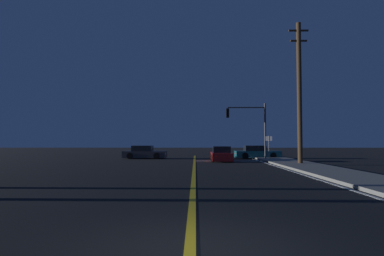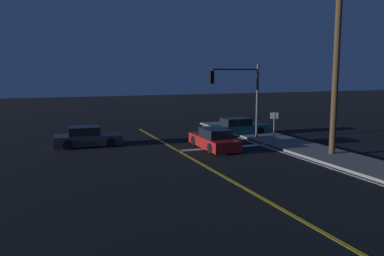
{
  "view_description": "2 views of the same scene",
  "coord_description": "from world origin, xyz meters",
  "px_view_note": "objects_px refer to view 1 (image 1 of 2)",
  "views": [
    {
      "loc": [
        0.09,
        -5.23,
        1.82
      ],
      "look_at": [
        -0.22,
        22.44,
        2.95
      ],
      "focal_mm": 29.46,
      "sensor_mm": 36.0,
      "label": 1
    },
    {
      "loc": [
        -8.14,
        -0.22,
        5.02
      ],
      "look_at": [
        0.47,
        22.18,
        1.59
      ],
      "focal_mm": 37.73,
      "sensor_mm": 36.0,
      "label": 2
    }
  ],
  "objects_px": {
    "car_far_approaching_charcoal": "(144,153)",
    "car_mid_block_red": "(221,155)",
    "traffic_signal_near_right": "(251,122)",
    "utility_pole_right": "(299,92)",
    "street_sign_corner": "(269,144)",
    "car_lead_oncoming_teal": "(257,153)"
  },
  "relations": [
    {
      "from": "car_lead_oncoming_teal",
      "to": "car_far_approaching_charcoal",
      "type": "xyz_separation_m",
      "value": [
        -11.63,
        -0.61,
        0.0
      ]
    },
    {
      "from": "traffic_signal_near_right",
      "to": "utility_pole_right",
      "type": "bearing_deg",
      "value": 109.99
    },
    {
      "from": "car_mid_block_red",
      "to": "utility_pole_right",
      "type": "height_order",
      "value": "utility_pole_right"
    },
    {
      "from": "car_lead_oncoming_teal",
      "to": "traffic_signal_near_right",
      "type": "height_order",
      "value": "traffic_signal_near_right"
    },
    {
      "from": "car_far_approaching_charcoal",
      "to": "car_mid_block_red",
      "type": "xyz_separation_m",
      "value": [
        7.56,
        -3.81,
        0.0
      ]
    },
    {
      "from": "traffic_signal_near_right",
      "to": "utility_pole_right",
      "type": "height_order",
      "value": "utility_pole_right"
    },
    {
      "from": "utility_pole_right",
      "to": "car_mid_block_red",
      "type": "bearing_deg",
      "value": 140.99
    },
    {
      "from": "street_sign_corner",
      "to": "car_mid_block_red",
      "type": "bearing_deg",
      "value": 174.25
    },
    {
      "from": "car_far_approaching_charcoal",
      "to": "street_sign_corner",
      "type": "relative_size",
      "value": 1.95
    },
    {
      "from": "car_mid_block_red",
      "to": "street_sign_corner",
      "type": "xyz_separation_m",
      "value": [
        4.21,
        -0.42,
        0.96
      ]
    },
    {
      "from": "car_lead_oncoming_teal",
      "to": "car_far_approaching_charcoal",
      "type": "relative_size",
      "value": 1.06
    },
    {
      "from": "car_lead_oncoming_teal",
      "to": "traffic_signal_near_right",
      "type": "distance_m",
      "value": 3.84
    },
    {
      "from": "car_lead_oncoming_teal",
      "to": "traffic_signal_near_right",
      "type": "relative_size",
      "value": 0.86
    },
    {
      "from": "car_lead_oncoming_teal",
      "to": "traffic_signal_near_right",
      "type": "bearing_deg",
      "value": -27.0
    },
    {
      "from": "car_mid_block_red",
      "to": "traffic_signal_near_right",
      "type": "height_order",
      "value": "traffic_signal_near_right"
    },
    {
      "from": "car_mid_block_red",
      "to": "street_sign_corner",
      "type": "distance_m",
      "value": 4.34
    },
    {
      "from": "car_lead_oncoming_teal",
      "to": "utility_pole_right",
      "type": "distance_m",
      "value": 10.38
    },
    {
      "from": "car_lead_oncoming_teal",
      "to": "car_mid_block_red",
      "type": "bearing_deg",
      "value": -44.08
    },
    {
      "from": "car_far_approaching_charcoal",
      "to": "car_mid_block_red",
      "type": "height_order",
      "value": "same"
    },
    {
      "from": "street_sign_corner",
      "to": "traffic_signal_near_right",
      "type": "bearing_deg",
      "value": 111.74
    },
    {
      "from": "car_mid_block_red",
      "to": "street_sign_corner",
      "type": "height_order",
      "value": "street_sign_corner"
    },
    {
      "from": "car_far_approaching_charcoal",
      "to": "traffic_signal_near_right",
      "type": "relative_size",
      "value": 0.81
    }
  ]
}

